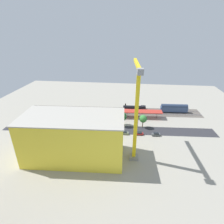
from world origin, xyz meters
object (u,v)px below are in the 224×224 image
Objects in this scene: parked_car_1 at (139,134)px; parked_car_3 at (107,131)px; construction_building at (74,138)px; tower_crane at (136,107)px; street_tree_2 at (143,119)px; platform_canopy_near at (114,111)px; traffic_light at (138,120)px; passenger_coach at (174,108)px; street_tree_3 at (96,118)px; street_tree_1 at (122,117)px; street_tree_5 at (75,115)px; locomotive at (135,108)px; parked_car_0 at (156,134)px; box_truck_0 at (82,134)px; street_tree_4 at (102,117)px; parked_car_2 at (124,133)px; street_tree_0 at (104,117)px.

parked_car_3 reaches higher than parked_car_1.
tower_crane is (-24.53, -3.79, 13.38)m from construction_building.
platform_canopy_near is at bearing -33.26° from street_tree_2.
traffic_light is (0.80, -7.77, 3.85)m from parked_car_1.
street_tree_3 reaches higher than passenger_coach.
street_tree_5 is at bearing 0.81° from street_tree_1.
street_tree_1 is at bearing -43.36° from parked_car_1.
platform_canopy_near is 17.73m from locomotive.
parked_car_0 is at bearing 168.97° from street_tree_5.
box_truck_0 is at bearing 7.39° from parked_car_0.
parked_car_3 is 0.67× the size of traffic_light.
street_tree_1 is (-7.11, -8.89, 4.77)m from parked_car_3.
tower_crane is (-12.59, 36.66, 18.69)m from platform_canopy_near.
platform_canopy_near reaches higher than box_truck_0.
construction_building is 31.31m from street_tree_5.
platform_canopy_near is at bearing 15.86° from passenger_coach.
parked_car_1 is 9.59m from street_tree_2.
parked_car_1 is at bearing 178.88° from parked_car_3.
street_tree_5 is 36.02m from traffic_light.
street_tree_4 reaches higher than parked_car_3.
platform_canopy_near is 43.04m from tower_crane.
parked_car_2 is (30.89, 31.04, -2.27)m from passenger_coach.
box_truck_0 is at bearing 22.94° from street_tree_2.
street_tree_3 reaches higher than parked_car_1.
parked_car_1 is 0.68× the size of street_tree_3.
street_tree_2 is at bearing -138.38° from construction_building.
parked_car_3 is at bearing 119.28° from street_tree_4.
passenger_coach is 2.83× the size of street_tree_3.
passenger_coach is 38.55m from parked_car_1.
parked_car_0 is at bearing 163.34° from street_tree_0.
street_tree_4 is at bearing -53.75° from tower_crane.
parked_car_1 is 8.70m from traffic_light.
platform_canopy_near is 14.25m from street_tree_3.
tower_crane is (26.14, 47.67, 19.76)m from passenger_coach.
parked_car_1 is at bearing 93.49° from locomotive.
street_tree_2 is (21.21, 22.50, 2.23)m from passenger_coach.
passenger_coach is 2.51× the size of traffic_light.
street_tree_2 is at bearing -178.18° from street_tree_4.
parked_car_2 is 0.42× the size of box_truck_0.
parked_car_3 is 0.62× the size of street_tree_2.
tower_crane is at bearing 142.69° from street_tree_5.
passenger_coach is 33.22m from traffic_light.
passenger_coach reaches higher than locomotive.
platform_canopy_near is at bearing 38.79° from locomotive.
tower_crane is at bearing 108.96° from platform_canopy_near.
street_tree_2 is (6.48, -8.21, 4.43)m from parked_car_0.
parked_car_3 is 22.08m from street_tree_5.
passenger_coach is at bearing 179.99° from locomotive.
street_tree_3 is (-2.93, -29.42, -5.38)m from construction_building.
construction_building is at bearing 94.98° from box_truck_0.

